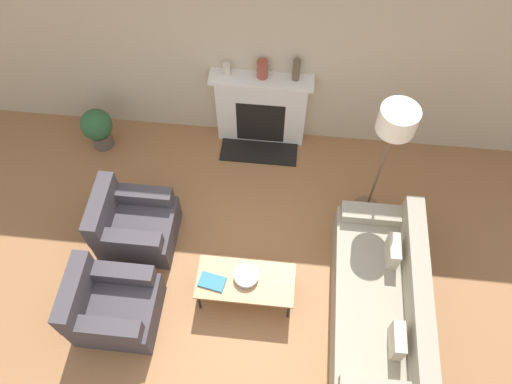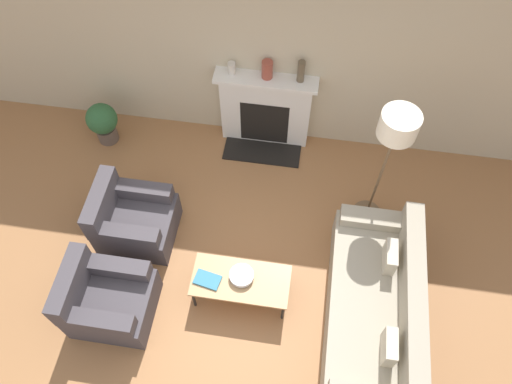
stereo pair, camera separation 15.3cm
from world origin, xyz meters
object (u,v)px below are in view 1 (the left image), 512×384
at_px(couch, 381,303).
at_px(floor_lamp, 394,130).
at_px(potted_plant, 98,127).
at_px(mantel_vase_center_right, 296,70).
at_px(fireplace, 261,110).
at_px(coffee_table, 245,282).
at_px(mantel_vase_left, 227,69).
at_px(armchair_near, 111,306).
at_px(armchair_far, 133,225).
at_px(mantel_vase_center_left, 262,69).
at_px(book, 212,282).
at_px(bowl, 246,276).

bearing_deg(couch, floor_lamp, -176.21).
distance_m(couch, potted_plant, 4.26).
bearing_deg(mantel_vase_center_right, couch, -64.82).
height_order(fireplace, coffee_table, fireplace).
bearing_deg(fireplace, mantel_vase_left, 178.08).
distance_m(armchair_near, armchair_far, 1.01).
relative_size(floor_lamp, mantel_vase_center_left, 7.83).
bearing_deg(armchair_near, couch, -83.17).
distance_m(armchair_near, mantel_vase_center_right, 3.44).
height_order(fireplace, mantel_vase_center_right, mantel_vase_center_right).
relative_size(floor_lamp, mantel_vase_left, 11.56).
bearing_deg(coffee_table, mantel_vase_left, 101.64).
height_order(mantel_vase_left, mantel_vase_center_left, mantel_vase_center_left).
height_order(book, mantel_vase_center_left, mantel_vase_center_left).
bearing_deg(fireplace, mantel_vase_center_left, 58.71).
xyz_separation_m(floor_lamp, mantel_vase_center_left, (-1.45, 1.06, -0.30)).
distance_m(armchair_far, potted_plant, 1.62).
height_order(couch, armchair_far, armchair_far).
bearing_deg(floor_lamp, mantel_vase_center_right, 134.77).
bearing_deg(bowl, book, -165.93).
bearing_deg(mantel_vase_center_left, potted_plant, -170.54).
relative_size(fireplace, couch, 0.59).
distance_m(armchair_near, bowl, 1.50).
height_order(coffee_table, mantel_vase_center_left, mantel_vase_center_left).
xyz_separation_m(bowl, potted_plant, (-2.24, 1.96, -0.08)).
distance_m(fireplace, coffee_table, 2.35).
bearing_deg(mantel_vase_center_left, armchair_near, -116.31).
relative_size(book, floor_lamp, 0.17).
bearing_deg(book, armchair_far, 159.06).
height_order(couch, mantel_vase_center_right, mantel_vase_center_right).
relative_size(armchair_near, potted_plant, 1.39).
relative_size(armchair_near, coffee_table, 0.81).
bearing_deg(fireplace, couch, -57.16).
xyz_separation_m(fireplace, mantel_vase_left, (-0.43, 0.01, 0.67)).
bearing_deg(potted_plant, couch, -28.89).
xyz_separation_m(fireplace, floor_lamp, (1.46, -1.04, 1.02)).
distance_m(fireplace, mantel_vase_center_left, 0.71).
distance_m(armchair_near, mantel_vase_center_left, 3.23).
bearing_deg(bowl, mantel_vase_left, 101.94).
bearing_deg(book, fireplace, 93.52).
xyz_separation_m(couch, bowl, (-1.49, 0.10, 0.14)).
xyz_separation_m(book, floor_lamp, (1.76, 1.36, 1.17)).
distance_m(coffee_table, mantel_vase_center_right, 2.56).
bearing_deg(couch, armchair_near, -83.17).
relative_size(coffee_table, mantel_vase_center_left, 4.51).
relative_size(armchair_near, mantel_vase_left, 5.40).
relative_size(armchair_far, floor_lamp, 0.47).
height_order(fireplace, book, fireplace).
bearing_deg(book, mantel_vase_center_left, 93.36).
bearing_deg(mantel_vase_left, mantel_vase_center_left, 0.00).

